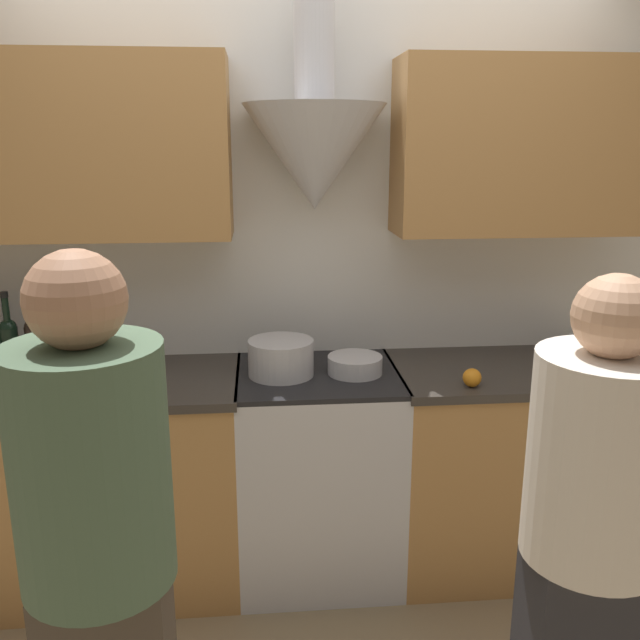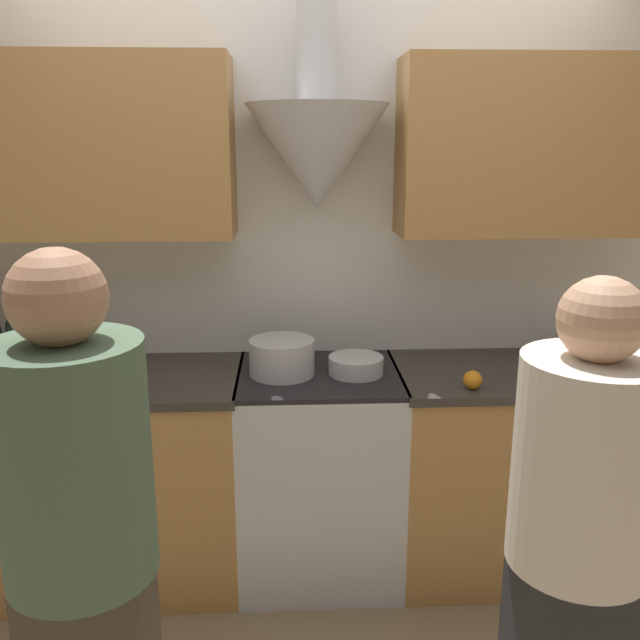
# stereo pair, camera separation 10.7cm
# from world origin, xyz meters

# --- Properties ---
(ground_plane) EXTENTS (12.00, 12.00, 0.00)m
(ground_plane) POSITION_xyz_m (0.00, 0.00, 0.00)
(ground_plane) COLOR #847051
(wall_back) EXTENTS (8.40, 0.57, 2.60)m
(wall_back) POSITION_xyz_m (-0.10, 0.59, 1.48)
(wall_back) COLOR white
(wall_back) RESTS_ON ground_plane
(counter_left) EXTENTS (1.55, 0.62, 0.90)m
(counter_left) POSITION_xyz_m (-1.10, 0.33, 0.45)
(counter_left) COLOR #B27F47
(counter_left) RESTS_ON ground_plane
(counter_right) EXTENTS (1.00, 0.62, 0.90)m
(counter_right) POSITION_xyz_m (0.82, 0.33, 0.45)
(counter_right) COLOR #B27F47
(counter_right) RESTS_ON ground_plane
(stove_range) EXTENTS (0.67, 0.60, 0.90)m
(stove_range) POSITION_xyz_m (0.00, 0.33, 0.46)
(stove_range) COLOR silver
(stove_range) RESTS_ON ground_plane
(wine_bottle_6) EXTENTS (0.07, 0.07, 0.36)m
(wine_bottle_6) POSITION_xyz_m (-1.21, 0.36, 1.05)
(wine_bottle_6) COLOR black
(wine_bottle_6) RESTS_ON counter_left
(wine_bottle_7) EXTENTS (0.08, 0.08, 0.36)m
(wine_bottle_7) POSITION_xyz_m (-1.12, 0.36, 1.05)
(wine_bottle_7) COLOR black
(wine_bottle_7) RESTS_ON counter_left
(stock_pot) EXTENTS (0.27, 0.27, 0.15)m
(stock_pot) POSITION_xyz_m (-0.15, 0.31, 0.98)
(stock_pot) COLOR silver
(stock_pot) RESTS_ON stove_range
(mixing_bowl) EXTENTS (0.22, 0.22, 0.07)m
(mixing_bowl) POSITION_xyz_m (0.15, 0.30, 0.94)
(mixing_bowl) COLOR silver
(mixing_bowl) RESTS_ON stove_range
(orange_fruit) EXTENTS (0.07, 0.07, 0.07)m
(orange_fruit) POSITION_xyz_m (0.58, 0.11, 0.94)
(orange_fruit) COLOR orange
(orange_fruit) RESTS_ON counter_right
(saucepan) EXTENTS (0.14, 0.14, 0.11)m
(saucepan) POSITION_xyz_m (1.16, 0.38, 0.96)
(saucepan) COLOR silver
(saucepan) RESTS_ON counter_right
(person_foreground_left) EXTENTS (0.35, 0.35, 1.61)m
(person_foreground_left) POSITION_xyz_m (-0.61, -0.87, 0.89)
(person_foreground_left) COLOR #473D33
(person_foreground_left) RESTS_ON ground_plane
(person_foreground_right) EXTENTS (0.35, 0.35, 1.53)m
(person_foreground_right) POSITION_xyz_m (0.59, -0.86, 0.84)
(person_foreground_right) COLOR #28282D
(person_foreground_right) RESTS_ON ground_plane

